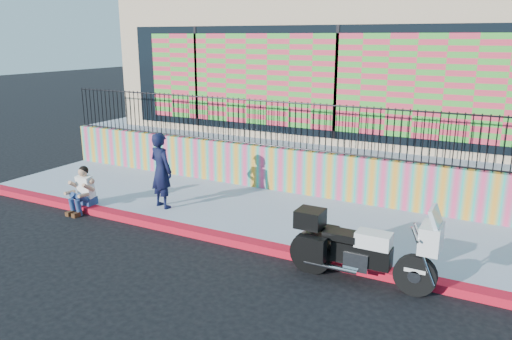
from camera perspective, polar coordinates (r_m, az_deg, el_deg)
The scene contains 10 objects.
ground at distance 9.74m, azimuth 0.23°, elevation -9.06°, with size 90.00×90.00×0.00m, color black.
red_curb at distance 9.71m, azimuth 0.23°, elevation -8.65°, with size 16.00×0.30×0.15m, color red.
sidewalk at distance 11.08m, azimuth 4.26°, elevation -5.61°, with size 16.00×3.00×0.15m, color #97A1B5.
mural_wall at distance 12.30m, azimuth 7.37°, elevation -0.54°, with size 16.00×0.20×1.10m, color #E43C6E.
metal_fence at distance 12.05m, azimuth 7.55°, elevation 4.74°, with size 15.80×0.04×1.20m, color black, non-canonical shape.
elevated_platform at distance 17.06m, azimuth 13.55°, elevation 3.28°, with size 16.00×10.00×1.25m, color #97A1B5.
storefront_building at distance 16.53m, azimuth 13.91°, elevation 12.08°, with size 14.00×8.06×4.00m.
police_motorcycle at distance 8.46m, azimuth 11.71°, elevation -8.58°, with size 2.42×0.80×1.51m.
police_officer at distance 11.55m, azimuth -10.79°, elevation -0.04°, with size 0.64×0.42×1.75m, color black.
seated_man at distance 12.23m, azimuth -19.36°, elevation -2.61°, with size 0.54×0.71×1.06m.
Camera 1 is at (4.17, -7.85, 3.97)m, focal length 35.00 mm.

